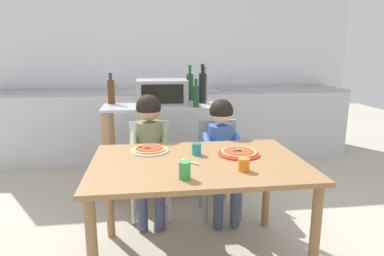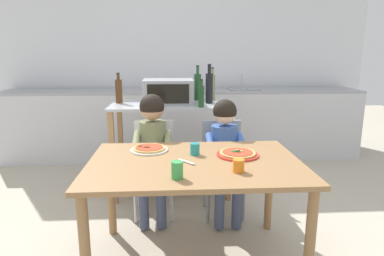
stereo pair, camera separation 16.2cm
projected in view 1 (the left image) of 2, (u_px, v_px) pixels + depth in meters
The scene contains 21 objects.
ground_plane at pixel (182, 195), 3.40m from camera, with size 10.98×10.98×0.00m, color #B7AD99.
back_wall_tiled at pixel (169, 56), 4.75m from camera, with size 5.24×0.12×2.70m.
kitchen_counter at pixel (172, 124), 4.55m from camera, with size 4.72×0.60×1.12m.
kitchen_island_cart at pixel (165, 133), 3.37m from camera, with size 1.17×0.61×0.91m.
toaster_oven at pixel (162, 92), 3.28m from camera, with size 0.48×0.38×0.24m.
bottle_dark_olive_oil at pixel (205, 86), 3.56m from camera, with size 0.06×0.06×0.34m.
bottle_squat_spirits at pixel (196, 96), 3.09m from camera, with size 0.06×0.06×0.26m.
bottle_slim_sauce at pixel (190, 86), 3.53m from camera, with size 0.07×0.07×0.36m.
bottle_brown_beer at pixel (203, 87), 3.32m from camera, with size 0.07×0.07×0.38m.
bottle_tall_green_wine at pixel (111, 91), 3.28m from camera, with size 0.07×0.07×0.30m.
dining_table at pixel (198, 174), 2.19m from camera, with size 1.37×0.93×0.73m.
dining_chair_left at pixel (150, 161), 2.94m from camera, with size 0.36×0.36×0.81m.
dining_chair_right at pixel (219, 160), 2.97m from camera, with size 0.36×0.36×0.81m.
child_in_olive_shirt at pixel (149, 141), 2.78m from camera, with size 0.32×0.42×1.05m.
child_in_blue_striped_shirt at pixel (222, 143), 2.82m from camera, with size 0.32×0.42×1.01m.
pizza_plate_white at pixel (150, 150), 2.37m from camera, with size 0.27×0.27×0.03m.
pizza_plate_red_rimmed at pixel (239, 153), 2.30m from camera, with size 0.28×0.28×0.03m.
drinking_cup_green at pixel (185, 170), 1.86m from camera, with size 0.07×0.07×0.10m, color green.
drinking_cup_orange at pixel (244, 164), 1.99m from camera, with size 0.07×0.07×0.08m, color orange.
drinking_cup_teal at pixel (197, 149), 2.30m from camera, with size 0.07×0.07×0.08m, color teal.
serving_spoon at pixel (190, 162), 2.13m from camera, with size 0.01×0.01×0.14m, color #B7BABF.
Camera 1 is at (-0.31, -2.05, 1.41)m, focal length 31.49 mm.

